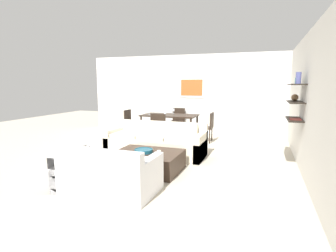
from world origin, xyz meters
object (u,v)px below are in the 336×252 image
object	(u,v)px
decorative_bowl	(144,151)
dining_chair_head	(178,119)
candle_jar	(159,152)
dining_chair_right_near	(208,125)
sofa_beige	(156,143)
dining_chair_foot	(160,126)
dining_chair_left_near	(131,121)
wine_glass_left_near	(149,110)
loveseat_white	(106,174)
coffee_table	(148,161)
dining_table	(170,117)
wine_glass_head	(174,110)
wine_glass_foot	(165,113)

from	to	relation	value
decorative_bowl	dining_chair_head	world-z (taller)	dining_chair_head
candle_jar	dining_chair_right_near	size ratio (longest dim) A/B	0.09
sofa_beige	dining_chair_foot	size ratio (longest dim) A/B	2.68
dining_chair_foot	decorative_bowl	bearing A→B (deg)	-75.80
dining_chair_left_near	wine_glass_left_near	xyz separation A→B (m)	(0.62, 0.09, 0.37)
loveseat_white	decorative_bowl	xyz separation A→B (m)	(0.13, 1.13, 0.12)
coffee_table	wine_glass_left_near	bearing A→B (deg)	112.86
loveseat_white	dining_chair_head	distance (m)	5.33
sofa_beige	dining_chair_head	xyz separation A→B (m)	(-0.38, 2.93, 0.21)
dining_table	wine_glass_head	bearing A→B (deg)	90.00
sofa_beige	dining_chair_left_near	bearing A→B (deg)	131.65
sofa_beige	dining_chair_right_near	distance (m)	2.07
candle_jar	wine_glass_foot	xyz separation A→B (m)	(-0.92, 2.86, 0.44)
dining_chair_foot	wine_glass_left_near	world-z (taller)	wine_glass_left_near
wine_glass_head	candle_jar	bearing A→B (deg)	-75.89
dining_chair_right_near	wine_glass_left_near	size ratio (longest dim) A/B	4.72
coffee_table	dining_table	world-z (taller)	dining_table
dining_chair_left_near	wine_glass_left_near	size ratio (longest dim) A/B	4.72
candle_jar	loveseat_white	bearing A→B (deg)	-110.59
dining_chair_left_near	wine_glass_foot	bearing A→B (deg)	-8.72
loveseat_white	dining_table	distance (m)	4.48
dining_chair_head	loveseat_white	bearing A→B (deg)	-84.79
dining_chair_right_near	wine_glass_foot	size ratio (longest dim) A/B	6.19
decorative_bowl	wine_glass_foot	size ratio (longest dim) A/B	2.55
loveseat_white	dining_chair_left_near	distance (m)	4.58
wine_glass_foot	dining_chair_head	bearing A→B (deg)	90.00
sofa_beige	dining_chair_foot	distance (m)	1.27
loveseat_white	coffee_table	size ratio (longest dim) A/B	1.20
candle_jar	dining_chair_right_near	distance (m)	3.08
coffee_table	wine_glass_head	size ratio (longest dim) A/B	8.11
decorative_bowl	dining_chair_left_near	xyz separation A→B (m)	(-1.88, 3.09, 0.09)
loveseat_white	dining_chair_right_near	distance (m)	4.30
sofa_beige	coffee_table	world-z (taller)	sofa_beige
dining_chair_right_near	dining_chair_head	xyz separation A→B (m)	(-1.27, 1.08, 0.00)
dining_chair_head	wine_glass_head	size ratio (longest dim) A/B	5.49
sofa_beige	dining_table	bearing A→B (deg)	100.52
sofa_beige	wine_glass_left_near	bearing A→B (deg)	117.91
sofa_beige	wine_glass_head	size ratio (longest dim) A/B	14.73
coffee_table	dining_table	distance (m)	3.34
dining_chair_left_near	wine_glass_head	xyz separation A→B (m)	(1.27, 0.61, 0.35)
dining_chair_right_near	wine_glass_left_near	distance (m)	1.96
dining_chair_right_near	dining_chair_head	distance (m)	1.66
sofa_beige	coffee_table	bearing A→B (deg)	-76.40
coffee_table	wine_glass_left_near	world-z (taller)	wine_glass_left_near
decorative_bowl	candle_jar	bearing A→B (deg)	6.60
loveseat_white	dining_table	bearing A→B (deg)	96.23
dining_table	wine_glass_left_near	xyz separation A→B (m)	(-0.65, -0.11, 0.20)
coffee_table	wine_glass_left_near	distance (m)	3.46
candle_jar	dining_chair_right_near	bearing A→B (deg)	83.55
dining_chair_head	decorative_bowl	bearing A→B (deg)	-81.61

